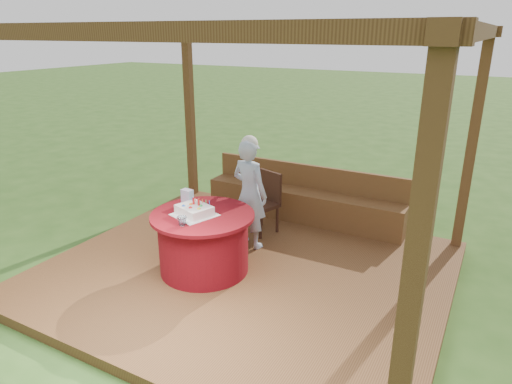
{
  "coord_description": "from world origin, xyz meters",
  "views": [
    {
      "loc": [
        2.42,
        -4.18,
        2.78
      ],
      "look_at": [
        0.0,
        0.25,
        1.0
      ],
      "focal_mm": 32.0,
      "sensor_mm": 36.0,
      "label": 1
    }
  ],
  "objects_px": {
    "chair": "(265,200)",
    "drinking_glass": "(182,221)",
    "elderly_woman": "(250,192)",
    "table": "(204,242)",
    "birthday_cake": "(194,210)",
    "gift_bag": "(187,197)",
    "bench": "(303,202)"
  },
  "relations": [
    {
      "from": "table",
      "to": "elderly_woman",
      "type": "height_order",
      "value": "elderly_woman"
    },
    {
      "from": "table",
      "to": "drinking_glass",
      "type": "relative_size",
      "value": 11.2
    },
    {
      "from": "gift_bag",
      "to": "drinking_glass",
      "type": "height_order",
      "value": "gift_bag"
    },
    {
      "from": "elderly_woman",
      "to": "birthday_cake",
      "type": "distance_m",
      "value": 0.94
    },
    {
      "from": "chair",
      "to": "elderly_woman",
      "type": "distance_m",
      "value": 0.58
    },
    {
      "from": "table",
      "to": "chair",
      "type": "relative_size",
      "value": 1.39
    },
    {
      "from": "table",
      "to": "drinking_glass",
      "type": "height_order",
      "value": "drinking_glass"
    },
    {
      "from": "birthday_cake",
      "to": "gift_bag",
      "type": "height_order",
      "value": "gift_bag"
    },
    {
      "from": "elderly_woman",
      "to": "birthday_cake",
      "type": "height_order",
      "value": "elderly_woman"
    },
    {
      "from": "chair",
      "to": "elderly_woman",
      "type": "xyz_separation_m",
      "value": [
        0.04,
        -0.5,
        0.27
      ]
    },
    {
      "from": "chair",
      "to": "drinking_glass",
      "type": "xyz_separation_m",
      "value": [
        -0.1,
        -1.72,
        0.3
      ]
    },
    {
      "from": "bench",
      "to": "drinking_glass",
      "type": "height_order",
      "value": "drinking_glass"
    },
    {
      "from": "bench",
      "to": "drinking_glass",
      "type": "xyz_separation_m",
      "value": [
        -0.41,
        -2.36,
        0.5
      ]
    },
    {
      "from": "bench",
      "to": "gift_bag",
      "type": "xyz_separation_m",
      "value": [
        -0.72,
        -1.84,
        0.54
      ]
    },
    {
      "from": "bench",
      "to": "table",
      "type": "distance_m",
      "value": 2.04
    },
    {
      "from": "chair",
      "to": "birthday_cake",
      "type": "height_order",
      "value": "birthday_cake"
    },
    {
      "from": "gift_bag",
      "to": "drinking_glass",
      "type": "bearing_deg",
      "value": -51.55
    },
    {
      "from": "bench",
      "to": "elderly_woman",
      "type": "bearing_deg",
      "value": -102.96
    },
    {
      "from": "drinking_glass",
      "to": "elderly_woman",
      "type": "bearing_deg",
      "value": 83.34
    },
    {
      "from": "chair",
      "to": "drinking_glass",
      "type": "relative_size",
      "value": 8.04
    },
    {
      "from": "chair",
      "to": "birthday_cake",
      "type": "distance_m",
      "value": 1.46
    },
    {
      "from": "gift_bag",
      "to": "drinking_glass",
      "type": "distance_m",
      "value": 0.61
    },
    {
      "from": "chair",
      "to": "birthday_cake",
      "type": "relative_size",
      "value": 1.59
    },
    {
      "from": "elderly_woman",
      "to": "table",
      "type": "bearing_deg",
      "value": -99.33
    },
    {
      "from": "drinking_glass",
      "to": "chair",
      "type": "bearing_deg",
      "value": 86.76
    },
    {
      "from": "table",
      "to": "elderly_woman",
      "type": "bearing_deg",
      "value": 80.67
    },
    {
      "from": "table",
      "to": "drinking_glass",
      "type": "bearing_deg",
      "value": -90.44
    },
    {
      "from": "bench",
      "to": "chair",
      "type": "distance_m",
      "value": 0.74
    },
    {
      "from": "table",
      "to": "gift_bag",
      "type": "height_order",
      "value": "gift_bag"
    },
    {
      "from": "bench",
      "to": "birthday_cake",
      "type": "bearing_deg",
      "value": -102.54
    },
    {
      "from": "birthday_cake",
      "to": "gift_bag",
      "type": "distance_m",
      "value": 0.35
    },
    {
      "from": "drinking_glass",
      "to": "birthday_cake",
      "type": "bearing_deg",
      "value": 100.29
    }
  ]
}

